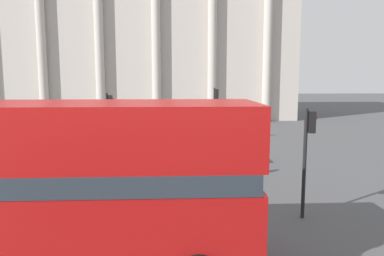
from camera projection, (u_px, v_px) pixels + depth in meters
double_decker_bus at (6, 182)px, 8.38m from camera, size 11.29×2.71×4.06m
plaza_building_left at (135, 39)px, 44.03m from camera, size 35.84×14.49×18.17m
traffic_light_near at (307, 147)px, 12.05m from camera, size 0.42×0.24×3.64m
traffic_light_mid at (109, 118)px, 19.49m from camera, size 0.42×0.24×3.78m
traffic_light_far at (215, 107)px, 26.22m from camera, size 0.42×0.24×3.86m
car_black at (213, 150)px, 20.21m from camera, size 4.20×1.93×1.35m
pedestrian_grey at (113, 152)px, 18.67m from camera, size 0.32×0.32×1.60m
pedestrian_red at (235, 156)px, 16.96m from camera, size 0.32×0.32×1.82m
pedestrian_yellow at (135, 126)px, 27.22m from camera, size 0.32×0.32×1.81m
pedestrian_black at (165, 121)px, 31.78m from camera, size 0.32×0.32×1.62m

